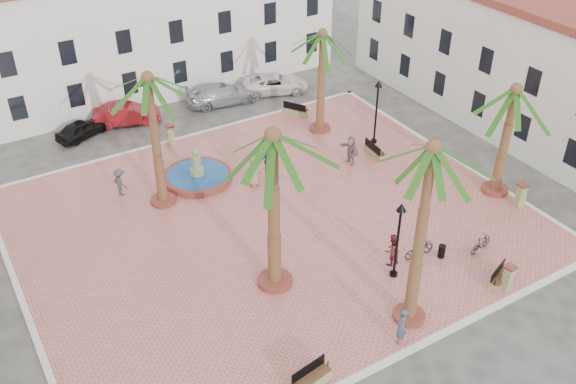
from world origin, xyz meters
name	(u,v)px	position (x,y,z in m)	size (l,w,h in m)	color
ground	(272,222)	(0.00, 0.00, 0.00)	(120.00, 120.00, 0.00)	#56544F
plaza	(272,221)	(0.00, 0.00, 0.07)	(26.00, 22.00, 0.15)	#D5726A
kerb_n	(190,136)	(0.00, 11.00, 0.08)	(26.30, 0.30, 0.16)	silver
kerb_s	(403,354)	(0.00, -11.00, 0.08)	(26.30, 0.30, 0.16)	silver
kerb_e	(451,157)	(13.00, 0.00, 0.08)	(0.30, 22.30, 0.16)	silver
kerb_w	(25,308)	(-13.00, 0.00, 0.08)	(0.30, 22.30, 0.16)	silver
building_north	(134,28)	(0.00, 19.99, 4.77)	(30.40, 7.40, 9.50)	white
building_east	(519,58)	(19.99, 2.00, 4.52)	(7.40, 26.40, 9.00)	white
fountain	(198,176)	(-1.79, 5.74, 0.43)	(4.06, 4.06, 2.10)	brown
palm_nw	(149,92)	(-4.40, 4.62, 6.89)	(4.72, 4.72, 7.88)	brown
palm_sw	(273,154)	(-2.41, -4.44, 7.21)	(5.45, 5.45, 8.35)	brown
palm_s	(430,167)	(1.56, -9.51, 8.00)	(4.72, 4.72, 9.04)	brown
palm_e	(513,103)	(12.40, -4.20, 5.74)	(5.04, 5.04, 6.74)	brown
palm_ne	(322,45)	(7.86, 7.24, 6.09)	(4.58, 4.58, 7.01)	brown
bench_s	(311,379)	(-4.17, -10.38, 0.42)	(1.88, 0.82, 0.96)	#8D925A
bench_se	(500,278)	(6.76, -9.94, 0.40)	(1.72, 1.05, 0.87)	#8D925A
bench_e	(375,152)	(8.91, 2.56, 0.42)	(0.68, 1.82, 0.94)	#8D925A
bench_ne	(296,111)	(7.63, 9.95, 0.42)	(1.44, 1.82, 0.96)	#8D925A
lamppost_s	(399,228)	(2.76, -6.95, 3.02)	(0.46, 0.46, 4.24)	black
lamppost_e	(377,101)	(9.90, 3.95, 3.10)	(0.47, 0.47, 4.36)	black
bollard_se	(508,277)	(6.68, -10.40, 0.85)	(0.55, 0.55, 1.36)	#8D925A
bollard_n	(170,135)	(-1.54, 10.40, 0.90)	(0.54, 0.54, 1.45)	#8D925A
bollard_e	(521,195)	(12.40, -5.98, 0.89)	(0.57, 0.57, 1.43)	#8D925A
litter_bin	(442,251)	(5.67, -7.08, 0.50)	(0.36, 0.36, 0.70)	black
cyclist_a	(401,326)	(0.29, -10.40, 1.07)	(0.67, 0.44, 1.84)	#3C4357
bicycle_a	(419,249)	(4.74, -6.45, 0.61)	(0.60, 1.73, 0.91)	black
cyclist_b	(392,250)	(3.17, -6.19, 1.03)	(0.85, 0.66, 1.75)	#5B1D21
bicycle_b	(481,244)	(7.67, -7.74, 0.61)	(0.43, 1.53, 0.92)	black
pedestrian_fountain_a	(254,171)	(0.83, 3.52, 1.09)	(0.92, 0.60, 1.89)	#98815C
pedestrian_fountain_b	(268,161)	(2.11, 4.19, 1.05)	(1.05, 0.44, 1.79)	#313E57
pedestrian_north	(120,182)	(-6.15, 6.55, 0.99)	(1.08, 0.62, 1.67)	#424247
pedestrian_east	(351,150)	(7.04, 2.63, 1.08)	(1.72, 0.55, 1.85)	gray
car_black	(82,129)	(-6.05, 14.72, 0.61)	(1.44, 3.57, 1.22)	black
car_red	(126,114)	(-2.87, 14.99, 0.74)	(1.57, 4.51, 1.48)	maroon
car_silver	(221,94)	(4.10, 14.51, 0.74)	(2.08, 5.12, 1.48)	#A3A3AB
car_white	(275,84)	(8.43, 14.17, 0.68)	(2.26, 4.91, 1.37)	white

